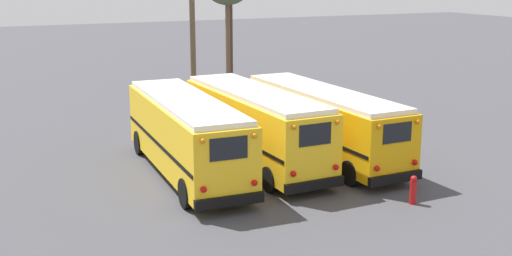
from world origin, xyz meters
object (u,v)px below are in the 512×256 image
Objects in this scene: school_bus_0 at (186,133)px; fire_hydrant at (413,190)px; school_bus_2 at (322,121)px; utility_pole at (193,36)px; school_bus_1 at (254,124)px.

school_bus_0 reaches higher than fire_hydrant.
utility_pole is at bearing 103.48° from school_bus_2.
utility_pole is 17.00m from fire_hydrant.
school_bus_2 is at bearing -0.84° from school_bus_0.
utility_pole is (3.80, 9.83, 2.82)m from school_bus_0.
school_bus_2 reaches higher than fire_hydrant.
utility_pole is 8.49× the size of fire_hydrant.
school_bus_2 is 10.61m from utility_pole.
school_bus_0 is 1.15× the size of utility_pole.
school_bus_1 is 7.48m from fire_hydrant.
school_bus_0 reaches higher than school_bus_2.
utility_pole is (-2.38, 9.92, 2.89)m from school_bus_2.
school_bus_1 is at bearing -94.22° from utility_pole.
utility_pole is at bearing 68.88° from school_bus_0.
school_bus_1 reaches higher than school_bus_0.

